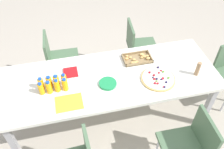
{
  "coord_description": "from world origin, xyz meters",
  "views": [
    {
      "loc": [
        -0.39,
        -1.73,
        2.56
      ],
      "look_at": [
        0.02,
        0.01,
        0.77
      ],
      "focal_mm": 38.28,
      "sensor_mm": 36.0,
      "label": 1
    }
  ],
  "objects_px": {
    "chair_far_right": "(138,45)",
    "napkin_stack": "(71,72)",
    "juice_bottle_4": "(41,84)",
    "juice_bottle_7": "(64,80)",
    "snack_tray": "(138,59)",
    "cardboard_tube": "(198,69)",
    "juice_bottle_2": "(57,86)",
    "party_table": "(111,81)",
    "juice_bottle_3": "(65,84)",
    "chair_far_left": "(58,57)",
    "juice_bottle_6": "(56,81)",
    "juice_bottle_5": "(49,82)",
    "paper_folder": "(69,103)",
    "fruit_pizza": "(158,79)",
    "plate_stack": "(108,84)",
    "juice_bottle_1": "(49,87)",
    "chair_near_right": "(190,143)",
    "juice_bottle_0": "(41,89)"
  },
  "relations": [
    {
      "from": "juice_bottle_7",
      "to": "napkin_stack",
      "type": "height_order",
      "value": "juice_bottle_7"
    },
    {
      "from": "snack_tray",
      "to": "napkin_stack",
      "type": "height_order",
      "value": "snack_tray"
    },
    {
      "from": "snack_tray",
      "to": "party_table",
      "type": "bearing_deg",
      "value": -151.03
    },
    {
      "from": "juice_bottle_6",
      "to": "fruit_pizza",
      "type": "bearing_deg",
      "value": -8.35
    },
    {
      "from": "chair_far_left",
      "to": "party_table",
      "type": "bearing_deg",
      "value": 37.85
    },
    {
      "from": "juice_bottle_2",
      "to": "juice_bottle_5",
      "type": "xyz_separation_m",
      "value": [
        -0.07,
        0.07,
        -0.0
      ]
    },
    {
      "from": "juice_bottle_4",
      "to": "juice_bottle_7",
      "type": "height_order",
      "value": "same"
    },
    {
      "from": "juice_bottle_3",
      "to": "paper_folder",
      "type": "relative_size",
      "value": 0.57
    },
    {
      "from": "juice_bottle_2",
      "to": "juice_bottle_3",
      "type": "distance_m",
      "value": 0.08
    },
    {
      "from": "cardboard_tube",
      "to": "fruit_pizza",
      "type": "bearing_deg",
      "value": 176.95
    },
    {
      "from": "juice_bottle_6",
      "to": "paper_folder",
      "type": "distance_m",
      "value": 0.28
    },
    {
      "from": "chair_far_right",
      "to": "napkin_stack",
      "type": "height_order",
      "value": "chair_far_right"
    },
    {
      "from": "juice_bottle_0",
      "to": "juice_bottle_2",
      "type": "height_order",
      "value": "juice_bottle_2"
    },
    {
      "from": "juice_bottle_3",
      "to": "fruit_pizza",
      "type": "xyz_separation_m",
      "value": [
        0.95,
        -0.08,
        -0.06
      ]
    },
    {
      "from": "plate_stack",
      "to": "chair_far_right",
      "type": "bearing_deg",
      "value": 54.21
    },
    {
      "from": "juice_bottle_1",
      "to": "juice_bottle_6",
      "type": "distance_m",
      "value": 0.11
    },
    {
      "from": "party_table",
      "to": "fruit_pizza",
      "type": "distance_m",
      "value": 0.51
    },
    {
      "from": "party_table",
      "to": "napkin_stack",
      "type": "xyz_separation_m",
      "value": [
        -0.4,
        0.16,
        0.07
      ]
    },
    {
      "from": "fruit_pizza",
      "to": "snack_tray",
      "type": "bearing_deg",
      "value": 108.28
    },
    {
      "from": "snack_tray",
      "to": "cardboard_tube",
      "type": "distance_m",
      "value": 0.66
    },
    {
      "from": "juice_bottle_5",
      "to": "juice_bottle_4",
      "type": "bearing_deg",
      "value": 177.47
    },
    {
      "from": "juice_bottle_1",
      "to": "plate_stack",
      "type": "bearing_deg",
      "value": -2.9
    },
    {
      "from": "fruit_pizza",
      "to": "juice_bottle_2",
      "type": "bearing_deg",
      "value": 175.37
    },
    {
      "from": "juice_bottle_5",
      "to": "juice_bottle_7",
      "type": "relative_size",
      "value": 1.06
    },
    {
      "from": "juice_bottle_0",
      "to": "fruit_pizza",
      "type": "relative_size",
      "value": 0.39
    },
    {
      "from": "chair_far_right",
      "to": "juice_bottle_6",
      "type": "xyz_separation_m",
      "value": [
        -1.12,
        -0.76,
        0.32
      ]
    },
    {
      "from": "juice_bottle_4",
      "to": "juice_bottle_7",
      "type": "xyz_separation_m",
      "value": [
        0.23,
        0.0,
        0.0
      ]
    },
    {
      "from": "juice_bottle_7",
      "to": "plate_stack",
      "type": "xyz_separation_m",
      "value": [
        0.43,
        -0.11,
        -0.05
      ]
    },
    {
      "from": "juice_bottle_7",
      "to": "napkin_stack",
      "type": "distance_m",
      "value": 0.18
    },
    {
      "from": "chair_far_left",
      "to": "juice_bottle_6",
      "type": "xyz_separation_m",
      "value": [
        -0.02,
        -0.74,
        0.32
      ]
    },
    {
      "from": "juice_bottle_3",
      "to": "juice_bottle_7",
      "type": "bearing_deg",
      "value": 92.65
    },
    {
      "from": "chair_far_left",
      "to": "fruit_pizza",
      "type": "bearing_deg",
      "value": 50.61
    },
    {
      "from": "snack_tray",
      "to": "plate_stack",
      "type": "relative_size",
      "value": 1.78
    },
    {
      "from": "juice_bottle_1",
      "to": "juice_bottle_7",
      "type": "distance_m",
      "value": 0.17
    },
    {
      "from": "chair_far_right",
      "to": "fruit_pizza",
      "type": "height_order",
      "value": "chair_far_right"
    },
    {
      "from": "juice_bottle_4",
      "to": "paper_folder",
      "type": "xyz_separation_m",
      "value": [
        0.24,
        -0.25,
        -0.06
      ]
    },
    {
      "from": "juice_bottle_7",
      "to": "chair_far_left",
      "type": "bearing_deg",
      "value": 94.57
    },
    {
      "from": "chair_near_right",
      "to": "juice_bottle_6",
      "type": "relative_size",
      "value": 5.69
    },
    {
      "from": "napkin_stack",
      "to": "fruit_pizza",
      "type": "bearing_deg",
      "value": -19.1
    },
    {
      "from": "party_table",
      "to": "cardboard_tube",
      "type": "relative_size",
      "value": 13.92
    },
    {
      "from": "juice_bottle_7",
      "to": "fruit_pizza",
      "type": "height_order",
      "value": "juice_bottle_7"
    },
    {
      "from": "chair_far_right",
      "to": "chair_near_right",
      "type": "relative_size",
      "value": 1.0
    },
    {
      "from": "juice_bottle_4",
      "to": "paper_folder",
      "type": "bearing_deg",
      "value": -46.13
    },
    {
      "from": "napkin_stack",
      "to": "paper_folder",
      "type": "distance_m",
      "value": 0.41
    },
    {
      "from": "juice_bottle_4",
      "to": "napkin_stack",
      "type": "distance_m",
      "value": 0.34
    },
    {
      "from": "plate_stack",
      "to": "napkin_stack",
      "type": "height_order",
      "value": "plate_stack"
    },
    {
      "from": "juice_bottle_2",
      "to": "party_table",
      "type": "bearing_deg",
      "value": 6.74
    },
    {
      "from": "cardboard_tube",
      "to": "juice_bottle_5",
      "type": "bearing_deg",
      "value": 173.52
    },
    {
      "from": "party_table",
      "to": "juice_bottle_5",
      "type": "height_order",
      "value": "juice_bottle_5"
    },
    {
      "from": "chair_far_left",
      "to": "juice_bottle_7",
      "type": "xyz_separation_m",
      "value": [
        0.06,
        -0.73,
        0.31
      ]
    }
  ]
}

